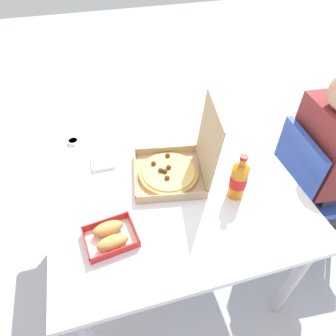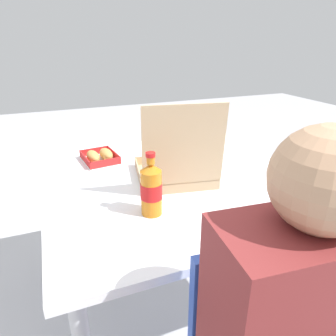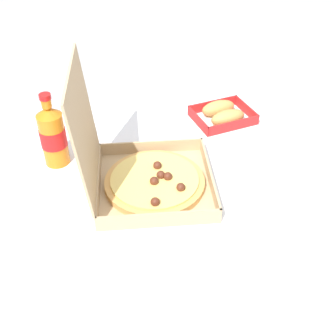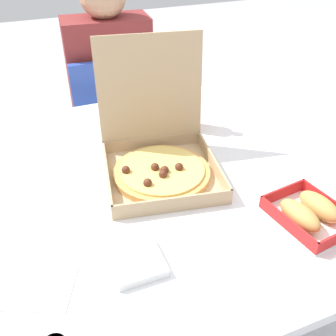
{
  "view_description": "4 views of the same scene",
  "coord_description": "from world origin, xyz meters",
  "px_view_note": "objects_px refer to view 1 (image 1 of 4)",
  "views": [
    {
      "loc": [
        0.92,
        -0.26,
        1.69
      ],
      "look_at": [
        -0.02,
        -0.0,
        0.74
      ],
      "focal_mm": 31.46,
      "sensor_mm": 36.0,
      "label": 1
    },
    {
      "loc": [
        0.48,
        1.11,
        1.27
      ],
      "look_at": [
        0.02,
        -0.04,
        0.74
      ],
      "focal_mm": 32.48,
      "sensor_mm": 36.0,
      "label": 2
    },
    {
      "loc": [
        -0.84,
        0.19,
        1.47
      ],
      "look_at": [
        0.0,
        -0.04,
        0.77
      ],
      "focal_mm": 44.98,
      "sensor_mm": 36.0,
      "label": 3
    },
    {
      "loc": [
        -0.31,
        -0.84,
        1.36
      ],
      "look_at": [
        0.03,
        -0.01,
        0.74
      ],
      "focal_mm": 41.19,
      "sensor_mm": 36.0,
      "label": 4
    }
  ],
  "objects_px": {
    "chair": "(307,185)",
    "pizza_box_open": "(175,168)",
    "dipping_sauce_cup": "(73,142)",
    "diner_person": "(330,156)",
    "paper_menu": "(107,133)",
    "cola_bottle": "(239,179)",
    "napkin_pile": "(103,162)",
    "bread_side_box": "(110,236)"
  },
  "relations": [
    {
      "from": "diner_person",
      "to": "pizza_box_open",
      "type": "height_order",
      "value": "diner_person"
    },
    {
      "from": "diner_person",
      "to": "dipping_sauce_cup",
      "type": "distance_m",
      "value": 1.32
    },
    {
      "from": "diner_person",
      "to": "paper_menu",
      "type": "distance_m",
      "value": 1.17
    },
    {
      "from": "diner_person",
      "to": "bread_side_box",
      "type": "distance_m",
      "value": 1.16
    },
    {
      "from": "cola_bottle",
      "to": "napkin_pile",
      "type": "bearing_deg",
      "value": -123.63
    },
    {
      "from": "chair",
      "to": "pizza_box_open",
      "type": "bearing_deg",
      "value": -93.92
    },
    {
      "from": "diner_person",
      "to": "cola_bottle",
      "type": "bearing_deg",
      "value": -78.16
    },
    {
      "from": "bread_side_box",
      "to": "dipping_sauce_cup",
      "type": "distance_m",
      "value": 0.64
    },
    {
      "from": "chair",
      "to": "cola_bottle",
      "type": "distance_m",
      "value": 0.64
    },
    {
      "from": "pizza_box_open",
      "to": "cola_bottle",
      "type": "relative_size",
      "value": 1.74
    },
    {
      "from": "dipping_sauce_cup",
      "to": "diner_person",
      "type": "bearing_deg",
      "value": 71.38
    },
    {
      "from": "diner_person",
      "to": "pizza_box_open",
      "type": "bearing_deg",
      "value": -94.01
    },
    {
      "from": "pizza_box_open",
      "to": "paper_menu",
      "type": "bearing_deg",
      "value": -146.87
    },
    {
      "from": "paper_menu",
      "to": "napkin_pile",
      "type": "distance_m",
      "value": 0.24
    },
    {
      "from": "dipping_sauce_cup",
      "to": "paper_menu",
      "type": "bearing_deg",
      "value": 101.38
    },
    {
      "from": "bread_side_box",
      "to": "paper_menu",
      "type": "distance_m",
      "value": 0.67
    },
    {
      "from": "chair",
      "to": "napkin_pile",
      "type": "height_order",
      "value": "chair"
    },
    {
      "from": "paper_menu",
      "to": "chair",
      "type": "bearing_deg",
      "value": 89.55
    },
    {
      "from": "cola_bottle",
      "to": "dipping_sauce_cup",
      "type": "bearing_deg",
      "value": -129.57
    },
    {
      "from": "chair",
      "to": "pizza_box_open",
      "type": "height_order",
      "value": "pizza_box_open"
    },
    {
      "from": "chair",
      "to": "dipping_sauce_cup",
      "type": "bearing_deg",
      "value": -109.22
    },
    {
      "from": "pizza_box_open",
      "to": "diner_person",
      "type": "bearing_deg",
      "value": 85.99
    },
    {
      "from": "chair",
      "to": "bread_side_box",
      "type": "bearing_deg",
      "value": -78.96
    },
    {
      "from": "paper_menu",
      "to": "bread_side_box",
      "type": "bearing_deg",
      "value": 17.6
    },
    {
      "from": "pizza_box_open",
      "to": "paper_menu",
      "type": "relative_size",
      "value": 1.86
    },
    {
      "from": "diner_person",
      "to": "pizza_box_open",
      "type": "relative_size",
      "value": 2.95
    },
    {
      "from": "cola_bottle",
      "to": "napkin_pile",
      "type": "xyz_separation_m",
      "value": [
        -0.35,
        -0.53,
        -0.08
      ]
    },
    {
      "from": "pizza_box_open",
      "to": "paper_menu",
      "type": "xyz_separation_m",
      "value": [
        -0.4,
        -0.26,
        -0.05
      ]
    },
    {
      "from": "bread_side_box",
      "to": "cola_bottle",
      "type": "relative_size",
      "value": 0.93
    },
    {
      "from": "chair",
      "to": "diner_person",
      "type": "height_order",
      "value": "diner_person"
    },
    {
      "from": "diner_person",
      "to": "cola_bottle",
      "type": "distance_m",
      "value": 0.62
    },
    {
      "from": "paper_menu",
      "to": "napkin_pile",
      "type": "xyz_separation_m",
      "value": [
        0.23,
        -0.05,
        0.01
      ]
    },
    {
      "from": "paper_menu",
      "to": "cola_bottle",
      "type": "bearing_deg",
      "value": 63.17
    },
    {
      "from": "diner_person",
      "to": "pizza_box_open",
      "type": "xyz_separation_m",
      "value": [
        -0.06,
        -0.81,
        0.08
      ]
    },
    {
      "from": "cola_bottle",
      "to": "paper_menu",
      "type": "distance_m",
      "value": 0.76
    },
    {
      "from": "chair",
      "to": "napkin_pile",
      "type": "bearing_deg",
      "value": -101.85
    },
    {
      "from": "chair",
      "to": "cola_bottle",
      "type": "xyz_separation_m",
      "value": [
        0.13,
        -0.54,
        0.33
      ]
    },
    {
      "from": "dipping_sauce_cup",
      "to": "napkin_pile",
      "type": "bearing_deg",
      "value": 34.01
    },
    {
      "from": "pizza_box_open",
      "to": "bread_side_box",
      "type": "height_order",
      "value": "pizza_box_open"
    },
    {
      "from": "cola_bottle",
      "to": "chair",
      "type": "bearing_deg",
      "value": 103.61
    },
    {
      "from": "diner_person",
      "to": "napkin_pile",
      "type": "xyz_separation_m",
      "value": [
        -0.23,
        -1.12,
        0.04
      ]
    },
    {
      "from": "chair",
      "to": "napkin_pile",
      "type": "distance_m",
      "value": 1.12
    }
  ]
}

